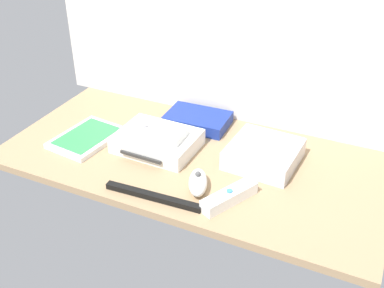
{
  "coord_description": "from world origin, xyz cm",
  "views": [
    {
      "loc": [
        43.67,
        -93.3,
        68.25
      ],
      "look_at": [
        0.0,
        0.0,
        4.0
      ],
      "focal_mm": 43.98,
      "sensor_mm": 36.0,
      "label": 1
    }
  ],
  "objects": [
    {
      "name": "mini_computer",
      "position": [
        17.66,
        5.52,
        2.64
      ],
      "size": [
        17.9,
        17.9,
        5.3
      ],
      "rotation": [
        0.0,
        0.0,
        -0.05
      ],
      "color": "silver",
      "rests_on": "ground_plane"
    },
    {
      "name": "game_case",
      "position": [
        -30.13,
        -4.66,
        0.76
      ],
      "size": [
        15.72,
        20.45,
        1.56
      ],
      "rotation": [
        0.0,
        0.0,
        -0.12
      ],
      "color": "white",
      "rests_on": "ground_plane"
    },
    {
      "name": "game_console",
      "position": [
        -10.28,
        -0.47,
        2.2
      ],
      "size": [
        21.34,
        16.85,
        4.4
      ],
      "rotation": [
        0.0,
        0.0,
        -0.02
      ],
      "color": "white",
      "rests_on": "ground_plane"
    },
    {
      "name": "remote_wand",
      "position": [
        15.63,
        -13.38,
        1.51
      ],
      "size": [
        9.73,
        14.88,
        3.4
      ],
      "rotation": [
        0.0,
        0.0,
        -0.45
      ],
      "color": "white",
      "rests_on": "ground_plane"
    },
    {
      "name": "network_router",
      "position": [
        -5.75,
        16.15,
        1.7
      ],
      "size": [
        18.44,
        12.88,
        3.4
      ],
      "rotation": [
        0.0,
        0.0,
        0.04
      ],
      "color": "navy",
      "rests_on": "ground_plane"
    },
    {
      "name": "back_wall",
      "position": [
        0.0,
        24.6,
        32.0
      ],
      "size": [
        110.0,
        1.2,
        64.0
      ],
      "primitive_type": "cube",
      "color": "silver",
      "rests_on": "ground"
    },
    {
      "name": "sensor_bar",
      "position": [
        -0.72,
        -19.73,
        0.7
      ],
      "size": [
        24.06,
        2.96,
        1.4
      ],
      "primitive_type": "cube",
      "rotation": [
        0.0,
        0.0,
        0.05
      ],
      "color": "black",
      "rests_on": "ground_plane"
    },
    {
      "name": "remote_nunchuk",
      "position": [
        7.16,
        -12.02,
        2.04
      ],
      "size": [
        7.91,
        10.92,
        5.1
      ],
      "rotation": [
        0.0,
        0.0,
        0.39
      ],
      "color": "white",
      "rests_on": "ground_plane"
    },
    {
      "name": "ground_plane",
      "position": [
        0.0,
        0.0,
        -1.0
      ],
      "size": [
        100.0,
        48.0,
        2.0
      ],
      "primitive_type": "cube",
      "color": "#9E7F5B",
      "rests_on": "ground"
    },
    {
      "name": "remote_classic_pad",
      "position": [
        -9.69,
        -0.67,
        5.41
      ],
      "size": [
        14.63,
        8.42,
        2.4
      ],
      "rotation": [
        0.0,
        0.0,
        0.03
      ],
      "color": "white",
      "rests_on": "game_console"
    }
  ]
}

